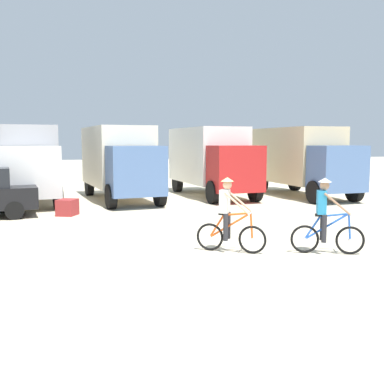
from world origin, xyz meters
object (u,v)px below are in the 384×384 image
at_px(box_truck_tan_camper, 302,158).
at_px(box_truck_grey_hauler, 25,160).
at_px(cyclist_cowboy_hat, 325,219).
at_px(box_truck_white_box, 211,158).
at_px(box_truck_cream_rv, 120,159).
at_px(cyclist_orange_shirt, 229,217).
at_px(supply_crate, 67,207).

bearing_deg(box_truck_tan_camper, box_truck_grey_hauler, 175.04).
relative_size(box_truck_tan_camper, cyclist_cowboy_hat, 3.78).
bearing_deg(box_truck_white_box, box_truck_tan_camper, -15.40).
height_order(box_truck_cream_rv, box_truck_white_box, same).
height_order(box_truck_cream_rv, cyclist_orange_shirt, box_truck_cream_rv).
bearing_deg(box_truck_tan_camper, supply_crate, -163.82).
bearing_deg(box_truck_cream_rv, box_truck_white_box, 5.10).
height_order(box_truck_grey_hauler, supply_crate, box_truck_grey_hauler).
bearing_deg(box_truck_white_box, cyclist_orange_shirt, -105.33).
distance_m(box_truck_cream_rv, box_truck_white_box, 4.53).
relative_size(box_truck_grey_hauler, box_truck_cream_rv, 1.00).
height_order(box_truck_white_box, box_truck_tan_camper, same).
bearing_deg(box_truck_cream_rv, cyclist_cowboy_hat, -72.52).
height_order(box_truck_grey_hauler, box_truck_tan_camper, same).
bearing_deg(box_truck_tan_camper, cyclist_cowboy_hat, -115.84).
bearing_deg(supply_crate, box_truck_tan_camper, 16.18).
bearing_deg(box_truck_grey_hauler, box_truck_tan_camper, -4.96).
relative_size(box_truck_white_box, box_truck_tan_camper, 1.01).
height_order(box_truck_cream_rv, supply_crate, box_truck_cream_rv).
relative_size(box_truck_cream_rv, cyclist_orange_shirt, 3.84).
relative_size(cyclist_orange_shirt, supply_crate, 2.63).
bearing_deg(cyclist_cowboy_hat, cyclist_orange_shirt, 160.55).
distance_m(box_truck_white_box, supply_crate, 8.31).
height_order(box_truck_grey_hauler, cyclist_orange_shirt, box_truck_grey_hauler).
relative_size(box_truck_grey_hauler, cyclist_orange_shirt, 3.85).
bearing_deg(supply_crate, cyclist_orange_shirt, -60.53).
xyz_separation_m(box_truck_white_box, cyclist_orange_shirt, (-3.05, -11.14, -1.03)).
relative_size(box_truck_white_box, cyclist_orange_shirt, 3.80).
bearing_deg(cyclist_cowboy_hat, box_truck_cream_rv, 107.48).
bearing_deg(cyclist_orange_shirt, supply_crate, 119.47).
relative_size(box_truck_cream_rv, box_truck_tan_camper, 1.02).
height_order(box_truck_tan_camper, supply_crate, box_truck_tan_camper).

